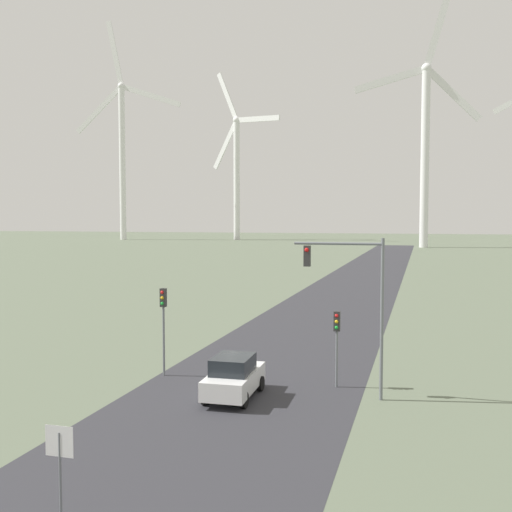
{
  "coord_description": "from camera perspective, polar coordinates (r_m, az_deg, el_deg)",
  "views": [
    {
      "loc": [
        7.4,
        -6.09,
        7.67
      ],
      "look_at": [
        0.0,
        20.37,
        5.94
      ],
      "focal_mm": 42.0,
      "sensor_mm": 36.0,
      "label": 1
    }
  ],
  "objects": [
    {
      "name": "traffic_light_post_near_left",
      "position": [
        29.47,
        -8.82,
        -5.3
      ],
      "size": [
        0.28,
        0.34,
        4.28
      ],
      "color": "slate",
      "rests_on": "ground"
    },
    {
      "name": "traffic_light_mast_overhead",
      "position": [
        25.67,
        9.25,
        -2.95
      ],
      "size": [
        3.83,
        0.35,
        6.85
      ],
      "color": "slate",
      "rests_on": "ground"
    },
    {
      "name": "wind_turbine_left",
      "position": [
        215.61,
        -1.85,
        8.63
      ],
      "size": [
        28.42,
        14.02,
        60.4
      ],
      "color": "white",
      "rests_on": "ground"
    },
    {
      "name": "road_surface",
      "position": [
        55.13,
        7.79,
        -4.41
      ],
      "size": [
        10.0,
        240.0,
        0.01
      ],
      "color": "#2D2D33",
      "rests_on": "ground"
    },
    {
      "name": "wind_turbine_far_left",
      "position": [
        222.48,
        -12.63,
        10.2
      ],
      "size": [
        40.63,
        2.6,
        77.63
      ],
      "color": "white",
      "rests_on": "ground"
    },
    {
      "name": "traffic_light_post_near_right",
      "position": [
        27.5,
        7.71,
        -7.14
      ],
      "size": [
        0.28,
        0.34,
        3.48
      ],
      "color": "slate",
      "rests_on": "ground"
    },
    {
      "name": "stop_sign_near",
      "position": [
        16.79,
        -18.19,
        -17.45
      ],
      "size": [
        0.81,
        0.07,
        2.42
      ],
      "color": "slate",
      "rests_on": "ground"
    },
    {
      "name": "car_approaching",
      "position": [
        26.06,
        -2.13,
        -11.42
      ],
      "size": [
        1.93,
        4.16,
        1.83
      ],
      "color": "white",
      "rests_on": "ground"
    },
    {
      "name": "wind_turbine_center",
      "position": [
        164.84,
        15.82,
        10.75
      ],
      "size": [
        32.43,
        2.77,
        64.9
      ],
      "color": "white",
      "rests_on": "ground"
    }
  ]
}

